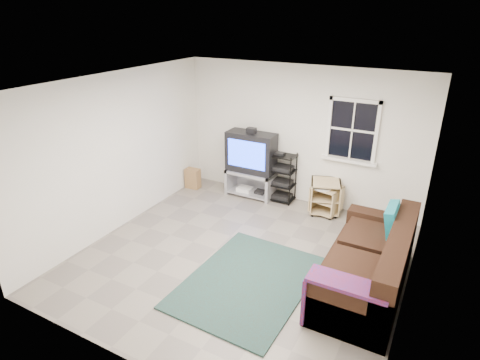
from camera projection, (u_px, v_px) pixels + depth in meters
The scene contains 8 objects.
room at pixel (352, 134), 6.94m from camera, with size 4.60×4.62×4.60m.
tv_unit at pixel (251, 159), 7.83m from camera, with size 0.96×0.48×1.41m.
av_rack at pixel (282, 180), 7.74m from camera, with size 0.49×0.35×0.98m.
side_table_left at pixel (325, 195), 7.36m from camera, with size 0.66×0.66×0.61m.
side_table_right at pixel (327, 197), 7.32m from camera, with size 0.55×0.55×0.55m.
sofa at pixel (369, 266), 5.28m from camera, with size 0.98×2.21×1.01m.
shag_rug at pixel (248, 281), 5.53m from camera, with size 1.55×2.13×0.03m, color black.
paper_bag at pixel (193, 178), 8.39m from camera, with size 0.29×0.19×0.42m, color olive.
Camera 1 is at (2.42, -4.54, 3.49)m, focal length 30.00 mm.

